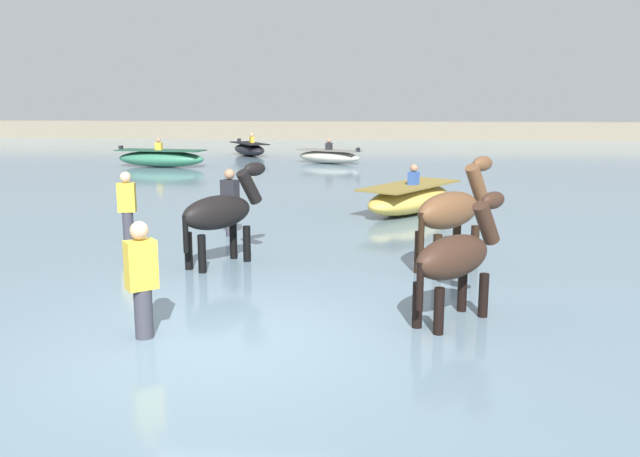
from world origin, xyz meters
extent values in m
plane|color=#84755B|center=(0.00, 0.00, 0.00)|extent=(120.00, 120.00, 0.00)
cube|color=slate|center=(0.00, 10.00, 0.16)|extent=(90.00, 90.00, 0.32)
ellipsoid|color=brown|center=(2.74, 3.27, 1.25)|extent=(1.30, 1.40, 0.57)
cylinder|color=black|center=(2.94, 3.76, 0.48)|extent=(0.13, 0.13, 0.97)
cylinder|color=black|center=(3.20, 3.54, 0.48)|extent=(0.13, 0.13, 0.97)
cylinder|color=black|center=(2.29, 3.00, 0.48)|extent=(0.13, 0.13, 0.97)
cylinder|color=black|center=(2.55, 2.78, 0.48)|extent=(0.13, 0.13, 0.97)
cylinder|color=brown|center=(3.23, 3.84, 1.61)|extent=(0.51, 0.54, 0.65)
ellipsoid|color=brown|center=(3.33, 3.95, 1.91)|extent=(0.47, 0.50, 0.24)
cylinder|color=black|center=(2.30, 2.76, 0.99)|extent=(0.09, 0.09, 0.61)
ellipsoid|color=#382319|center=(2.54, 0.76, 1.11)|extent=(1.17, 1.23, 0.51)
cylinder|color=black|center=(2.72, 1.19, 0.43)|extent=(0.12, 0.12, 0.86)
cylinder|color=black|center=(2.95, 0.99, 0.43)|extent=(0.12, 0.12, 0.86)
cylinder|color=black|center=(2.13, 0.53, 0.43)|extent=(0.12, 0.12, 0.86)
cylinder|color=black|center=(2.36, 0.32, 0.43)|extent=(0.12, 0.12, 0.86)
cylinder|color=#382319|center=(2.98, 1.25, 1.43)|extent=(0.46, 0.48, 0.58)
ellipsoid|color=#382319|center=(3.07, 1.35, 1.70)|extent=(0.42, 0.44, 0.22)
cylinder|color=black|center=(2.14, 0.31, 0.88)|extent=(0.08, 0.08, 0.54)
ellipsoid|color=black|center=(-0.86, 3.19, 1.18)|extent=(1.14, 1.36, 0.54)
cylinder|color=black|center=(-0.73, 3.66, 0.45)|extent=(0.12, 0.12, 0.91)
cylinder|color=black|center=(-0.46, 3.48, 0.45)|extent=(0.12, 0.12, 0.91)
cylinder|color=black|center=(-1.26, 2.89, 0.45)|extent=(0.12, 0.12, 0.91)
cylinder|color=black|center=(-1.00, 2.71, 0.45)|extent=(0.12, 0.12, 0.91)
cylinder|color=black|center=(-0.46, 3.76, 1.52)|extent=(0.45, 0.53, 0.62)
ellipsoid|color=black|center=(-0.38, 3.88, 1.80)|extent=(0.42, 0.49, 0.23)
cylinder|color=black|center=(-1.22, 2.66, 0.93)|extent=(0.09, 0.09, 0.57)
ellipsoid|color=#337556|center=(-7.15, 18.90, 0.65)|extent=(3.81, 1.68, 0.65)
cube|color=#1E4634|center=(-7.15, 18.90, 0.99)|extent=(3.66, 1.61, 0.04)
cube|color=black|center=(-8.90, 19.14, 1.06)|extent=(0.14, 0.17, 0.18)
cube|color=gold|center=(-7.17, 18.76, 1.16)|extent=(0.28, 0.21, 0.30)
sphere|color=#A37556|center=(-7.17, 18.76, 1.40)|extent=(0.18, 0.18, 0.18)
ellipsoid|color=black|center=(-4.72, 24.83, 0.62)|extent=(2.51, 3.16, 0.59)
cube|color=black|center=(-4.72, 24.83, 0.93)|extent=(2.41, 3.04, 0.04)
cube|color=black|center=(-5.48, 26.08, 1.00)|extent=(0.20, 0.19, 0.18)
cube|color=gold|center=(-4.59, 24.91, 1.10)|extent=(0.29, 0.32, 0.30)
sphere|color=tan|center=(-4.59, 24.91, 1.34)|extent=(0.18, 0.18, 0.18)
ellipsoid|color=gold|center=(2.40, 8.55, 0.64)|extent=(2.68, 3.36, 0.63)
cube|color=olive|center=(2.40, 8.55, 0.97)|extent=(2.58, 3.22, 0.04)
cube|color=#3356A8|center=(2.47, 8.51, 1.14)|extent=(0.29, 0.32, 0.30)
sphere|color=#A37556|center=(2.47, 8.51, 1.38)|extent=(0.18, 0.18, 0.18)
ellipsoid|color=#B2AD9E|center=(-0.49, 21.06, 0.59)|extent=(3.06, 2.16, 0.54)
cube|color=slate|center=(-0.49, 21.06, 0.88)|extent=(2.94, 2.07, 0.04)
cube|color=black|center=(0.77, 20.45, 0.95)|extent=(0.18, 0.20, 0.18)
cube|color=#232328|center=(-0.49, 21.05, 1.05)|extent=(0.31, 0.28, 0.30)
sphere|color=#A37556|center=(-0.49, 21.05, 1.29)|extent=(0.18, 0.18, 0.18)
cylinder|color=#383842|center=(-2.99, 4.84, 0.44)|extent=(0.20, 0.20, 0.88)
cube|color=gold|center=(-2.99, 4.84, 1.15)|extent=(0.35, 0.26, 0.54)
sphere|color=beige|center=(-2.99, 4.84, 1.53)|extent=(0.20, 0.20, 0.20)
cylinder|color=#383842|center=(-1.20, 5.50, 0.44)|extent=(0.20, 0.20, 0.88)
cube|color=#232328|center=(-1.20, 5.50, 1.15)|extent=(0.37, 0.31, 0.54)
sphere|color=#A37556|center=(-1.20, 5.50, 1.53)|extent=(0.20, 0.20, 0.20)
cylinder|color=#383842|center=(-0.88, -0.08, 0.44)|extent=(0.20, 0.20, 0.88)
cube|color=gold|center=(-0.88, -0.08, 1.15)|extent=(0.37, 0.36, 0.54)
sphere|color=tan|center=(-0.88, -0.08, 1.53)|extent=(0.20, 0.20, 0.20)
cube|color=gray|center=(0.00, 40.58, 0.77)|extent=(80.00, 2.40, 1.55)
camera|label=1|loc=(1.67, -6.68, 2.87)|focal=36.38mm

